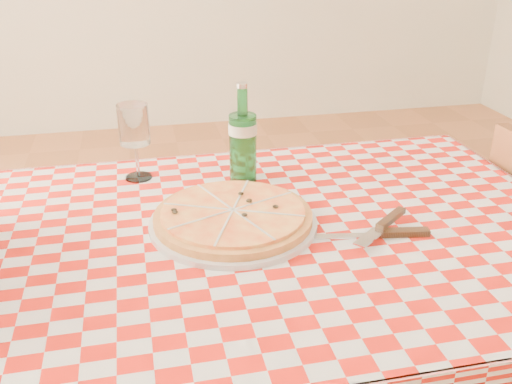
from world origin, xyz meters
TOP-DOWN VIEW (x-y plane):
  - dining_table at (0.00, 0.00)m, footprint 1.20×0.80m
  - tablecloth at (0.00, 0.00)m, footprint 1.30×0.90m
  - pizza_plate at (-0.07, 0.04)m, footprint 0.45×0.45m
  - water_bottle at (-0.01, 0.25)m, footprint 0.08×0.08m
  - wine_glass at (-0.26, 0.33)m, footprint 0.10×0.10m
  - cutlery at (0.20, -0.07)m, footprint 0.32×0.29m

SIDE VIEW (x-z plane):
  - dining_table at x=0.00m, z-range 0.28..1.03m
  - tablecloth at x=0.00m, z-range 0.75..0.76m
  - cutlery at x=0.20m, z-range 0.76..0.79m
  - pizza_plate at x=-0.07m, z-range 0.76..0.80m
  - wine_glass at x=-0.26m, z-range 0.76..0.95m
  - water_bottle at x=-0.01m, z-range 0.76..1.00m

